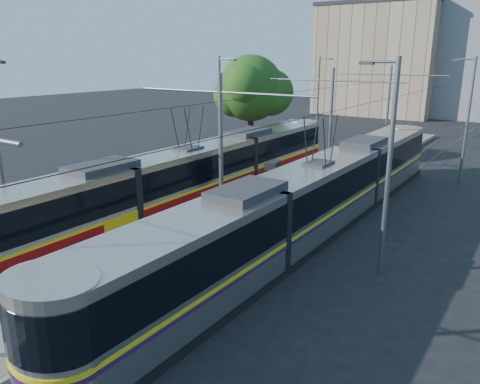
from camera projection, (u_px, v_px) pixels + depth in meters
The scene contains 12 objects.
ground at pixel (80, 305), 15.60m from camera, with size 160.00×160.00×0.00m, color black.
platform at pixel (308, 187), 29.04m from camera, with size 4.00×50.00×0.30m, color gray.
tactile_strip_left at pixel (287, 182), 29.79m from camera, with size 0.70×50.00×0.01m, color gray.
tactile_strip_right at pixel (330, 189), 28.22m from camera, with size 0.70×50.00×0.01m, color gray.
rails at pixel (308, 189), 29.08m from camera, with size 8.71×70.00×0.03m.
tram_left at pixel (189, 178), 24.99m from camera, with size 2.43×28.57×5.50m.
tram_right at pixel (317, 195), 21.49m from camera, with size 2.43×29.42×5.50m.
catenary at pixel (288, 122), 25.57m from camera, with size 9.20×70.00×7.00m.
street_lamps at pixel (337, 116), 31.09m from camera, with size 15.18×38.22×8.00m.
shelter at pixel (273, 181), 25.15m from camera, with size 0.82×1.14×2.30m.
tree at pixel (256, 90), 36.24m from camera, with size 5.60×5.18×8.14m.
building_left at pixel (382, 59), 66.50m from camera, with size 16.32×12.24×15.13m.
Camera 1 is at (12.27, -8.49, 7.97)m, focal length 35.00 mm.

